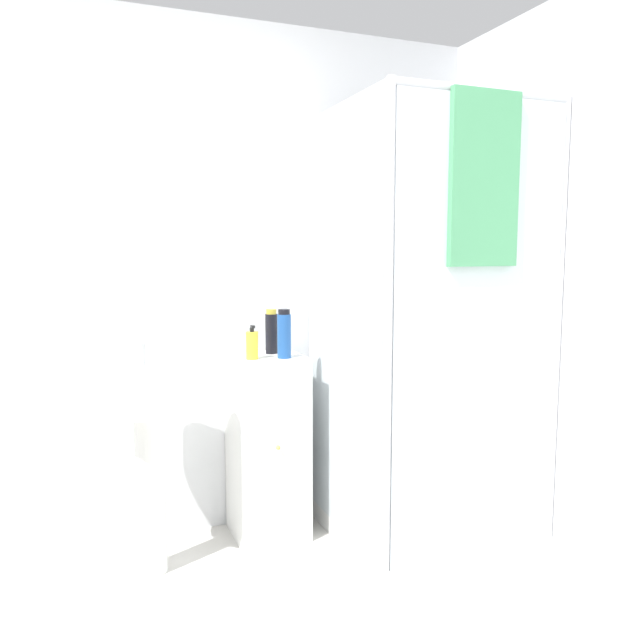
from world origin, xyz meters
TOP-DOWN VIEW (x-y plane):
  - wall_back at (0.00, 1.70)m, footprint 6.40×0.06m
  - shower_enclosure at (1.17, 1.15)m, footprint 0.88×0.91m
  - vanity_cabinet at (0.51, 1.50)m, footprint 0.35×0.35m
  - sink at (-0.06, 1.33)m, footprint 0.46×0.46m
  - soap_dispenser at (0.43, 1.44)m, footprint 0.06×0.06m
  - shampoo_bottle_tall_black at (0.56, 1.56)m, footprint 0.06×0.06m
  - shampoo_bottle_blue at (0.58, 1.41)m, footprint 0.06×0.06m

SIDE VIEW (x-z plane):
  - vanity_cabinet at x=0.51m, z-range 0.00..0.90m
  - shower_enclosure at x=1.17m, z-range -0.45..1.61m
  - sink at x=-0.06m, z-range 0.19..1.21m
  - soap_dispenser at x=0.43m, z-range 0.88..1.04m
  - shampoo_bottle_tall_black at x=0.56m, z-range 0.89..1.11m
  - shampoo_bottle_blue at x=0.58m, z-range 0.89..1.12m
  - wall_back at x=0.00m, z-range 0.00..2.50m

